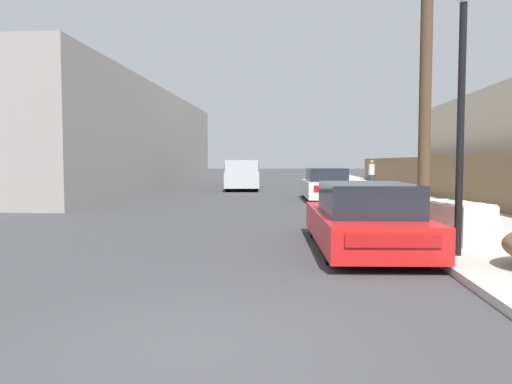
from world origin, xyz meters
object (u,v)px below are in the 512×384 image
Objects in this scene: pickup_truck at (242,175)px; utility_pole at (427,33)px; car_parked_mid at (326,185)px; pedestrian at (372,174)px; parked_sports_car_red at (364,219)px; street_lamp at (461,101)px; discarded_fridge at (456,222)px.

utility_pole reaches higher than pickup_truck.
utility_pole is at bearing -82.41° from car_parked_mid.
utility_pole is 17.38m from pedestrian.
parked_sports_car_red is 19.97m from pickup_truck.
pickup_truck is 1.34× the size of street_lamp.
discarded_fridge is 0.36× the size of parked_sports_car_red.
utility_pole is at bearing -94.62° from pedestrian.
parked_sports_car_red is 19.99m from pedestrian.
utility_pole is 5.49× the size of pedestrian.
street_lamp is (1.32, -13.33, 2.03)m from car_parked_mid.
pedestrian is at bearing 85.10° from street_lamp.
street_lamp is 2.67× the size of pedestrian.
street_lamp reaches higher than discarded_fridge.
discarded_fridge is at bearing -94.01° from pedestrian.
utility_pole is (1.74, -9.41, 4.10)m from car_parked_mid.
street_lamp is at bearing 100.70° from pickup_truck.
discarded_fridge is at bearing 102.98° from pickup_truck.
pedestrian is at bearing 85.38° from utility_pole.
parked_sports_car_red is at bearing 142.07° from street_lamp.
car_parked_mid is at bearing 100.49° from utility_pole.
car_parked_mid is 0.76× the size of pickup_truck.
pedestrian reaches higher than car_parked_mid.
utility_pole reaches higher than discarded_fridge.
discarded_fridge is 20.10m from pickup_truck.
discarded_fridge is 4.90m from utility_pole.
parked_sports_car_red is (-1.82, -0.36, 0.08)m from discarded_fridge.
parked_sports_car_red is at bearing 177.18° from discarded_fridge.
pedestrian is at bearing 77.96° from parked_sports_car_red.
utility_pole reaches higher than parked_sports_car_red.
utility_pole is at bearing 54.41° from parked_sports_car_red.
car_parked_mid is 13.55m from street_lamp.
utility_pole is (1.82, 2.83, 4.16)m from parked_sports_car_red.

